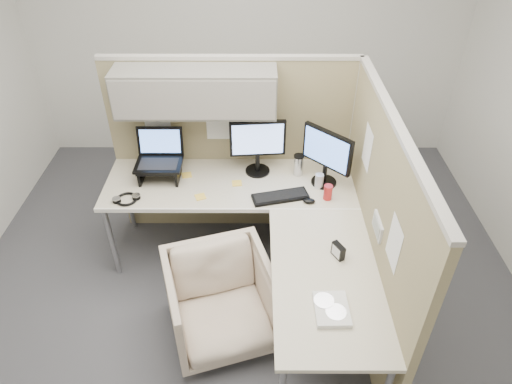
{
  "coord_description": "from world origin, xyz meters",
  "views": [
    {
      "loc": [
        0.11,
        -2.4,
        2.87
      ],
      "look_at": [
        0.1,
        0.25,
        0.85
      ],
      "focal_mm": 32.0,
      "sensor_mm": 36.0,
      "label": 1
    }
  ],
  "objects_px": {
    "keyboard": "(280,197)",
    "desk": "(259,220)",
    "office_chair": "(221,298)",
    "monitor_left": "(258,143)"
  },
  "relations": [
    {
      "from": "desk",
      "to": "keyboard",
      "type": "xyz_separation_m",
      "value": [
        0.16,
        0.21,
        0.05
      ]
    },
    {
      "from": "desk",
      "to": "keyboard",
      "type": "distance_m",
      "value": 0.27
    },
    {
      "from": "office_chair",
      "to": "keyboard",
      "type": "xyz_separation_m",
      "value": [
        0.43,
        0.66,
        0.38
      ]
    },
    {
      "from": "keyboard",
      "to": "desk",
      "type": "bearing_deg",
      "value": -141.26
    },
    {
      "from": "desk",
      "to": "monitor_left",
      "type": "relative_size",
      "value": 4.29
    },
    {
      "from": "desk",
      "to": "office_chair",
      "type": "relative_size",
      "value": 2.76
    },
    {
      "from": "office_chair",
      "to": "keyboard",
      "type": "bearing_deg",
      "value": 40.05
    },
    {
      "from": "desk",
      "to": "keyboard",
      "type": "bearing_deg",
      "value": 52.43
    },
    {
      "from": "keyboard",
      "to": "monitor_left",
      "type": "bearing_deg",
      "value": 102.45
    },
    {
      "from": "keyboard",
      "to": "office_chair",
      "type": "bearing_deg",
      "value": -136.48
    }
  ]
}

